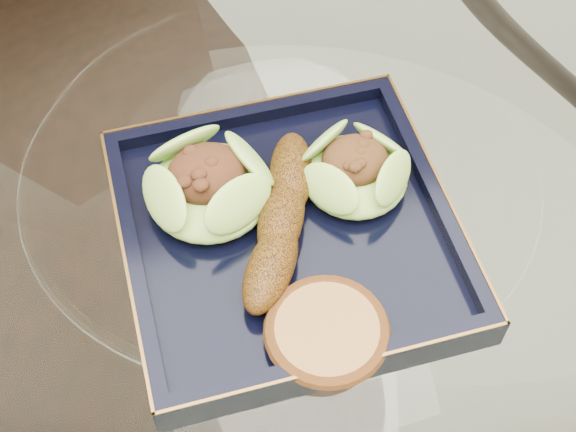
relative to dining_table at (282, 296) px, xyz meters
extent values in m
cylinder|color=white|center=(0.00, 0.00, 0.16)|extent=(1.10, 1.10, 0.01)
torus|color=black|center=(0.00, 0.00, 0.16)|extent=(1.13, 1.13, 0.02)
cylinder|color=black|center=(0.28, 0.28, -0.22)|extent=(0.04, 0.04, 0.75)
cylinder|color=black|center=(-0.28, 0.28, -0.22)|extent=(0.04, 0.04, 0.75)
cube|color=#331911|center=(-0.15, 0.24, -0.13)|extent=(0.50, 0.50, 0.04)
cylinder|color=#331911|center=(0.06, 0.10, -0.37)|extent=(0.03, 0.03, 0.45)
cylinder|color=#331911|center=(-0.02, 0.45, -0.37)|extent=(0.03, 0.03, 0.45)
cube|color=black|center=(-0.01, -0.04, 0.17)|extent=(0.27, 0.27, 0.02)
ellipsoid|color=#74B033|center=(-0.06, 0.01, 0.20)|extent=(0.11, 0.11, 0.04)
ellipsoid|color=#73AE32|center=(0.06, -0.01, 0.20)|extent=(0.11, 0.11, 0.03)
ellipsoid|color=#5F350A|center=(-0.01, -0.04, 0.20)|extent=(0.11, 0.17, 0.03)
cylinder|color=#B2793B|center=(0.00, -0.14, 0.19)|extent=(0.11, 0.11, 0.02)
camera|label=1|loc=(-0.11, -0.40, 0.73)|focal=50.00mm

